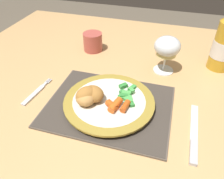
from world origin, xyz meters
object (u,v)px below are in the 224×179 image
Objects in this scene: dinner_plate at (109,102)px; dining_table at (131,103)px; fork at (36,93)px; drinking_cup at (93,41)px; table_knife at (194,137)px; wine_glass at (167,48)px.

dining_table is at bearing 70.63° from dinner_plate.
fork is 1.84× the size of drinking_cup.
wine_glass is (-0.10, 0.28, 0.09)m from table_knife.
fork is 0.32m from drinking_cup.
table_knife is 0.53m from drinking_cup.
fork is (-0.23, -0.01, -0.01)m from dinner_plate.
dining_table is at bearing -42.59° from drinking_cup.
table_knife is at bearing -69.71° from wine_glass.
dining_table is 5.30× the size of dinner_plate.
drinking_cup is at bearing 117.70° from dinner_plate.
fork is at bearing -103.25° from drinking_cup.
wine_glass is (0.13, 0.23, 0.07)m from dinner_plate.
fork is at bearing 175.01° from table_knife.
table_knife is at bearing -41.97° from drinking_cup.
wine_glass is at bearing 52.05° from dining_table.
dinner_plate is 1.28× the size of table_knife.
wine_glass reaches higher than fork.
wine_glass is (0.09, 0.11, 0.17)m from dining_table.
table_knife reaches higher than dining_table.
fork is 0.44m from wine_glass.
drinking_cup is at bearing 165.76° from wine_glass.
dinner_plate is 0.28m from wine_glass.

